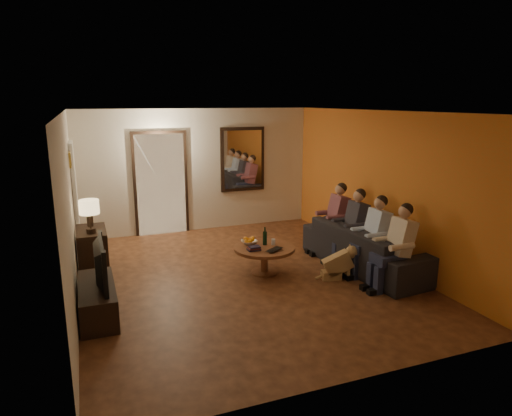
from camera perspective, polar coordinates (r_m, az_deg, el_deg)
name	(u,v)px	position (r m, az deg, el deg)	size (l,w,h in m)	color
floor	(245,277)	(7.39, -1.36, -8.65)	(5.00, 6.00, 0.01)	#412011
ceiling	(244,112)	(6.85, -1.48, 11.95)	(5.00, 6.00, 0.01)	white
back_wall	(198,171)	(9.84, -7.29, 4.67)	(5.00, 0.02, 2.60)	beige
front_wall	(352,261)	(4.40, 11.85, -6.44)	(5.00, 0.02, 2.60)	beige
left_wall	(70,212)	(6.63, -22.24, -0.45)	(0.02, 6.00, 2.60)	beige
right_wall	(381,187)	(8.17, 15.36, 2.52)	(0.02, 6.00, 2.60)	beige
orange_accent	(381,187)	(8.17, 15.30, 2.52)	(0.01, 6.00, 2.60)	orange
kitchen_doorway	(161,185)	(9.71, -11.81, 2.88)	(1.00, 0.06, 2.10)	#FFE0A5
door_trim	(161,185)	(9.70, -11.80, 2.87)	(1.12, 0.04, 2.22)	black
fridge_glimpse	(173,191)	(9.78, -10.33, 2.13)	(0.45, 0.03, 1.70)	silver
mirror_frame	(243,159)	(10.06, -1.69, 6.10)	(1.00, 0.05, 1.40)	black
mirror_glass	(243,159)	(10.03, -1.64, 6.08)	(0.86, 0.02, 1.26)	white
white_door	(76,198)	(8.93, -21.62, 1.12)	(0.06, 0.85, 2.04)	white
framed_art	(70,160)	(7.82, -22.24, 5.62)	(0.03, 0.28, 0.24)	#B28C33
art_canvas	(71,160)	(7.82, -22.13, 5.63)	(0.01, 0.22, 0.18)	brown
dresser	(93,252)	(7.85, -19.72, -5.20)	(0.45, 0.85, 0.75)	black
table_lamp	(90,216)	(7.46, -20.06, -1.00)	(0.30, 0.30, 0.54)	beige
flower_vase	(89,213)	(7.90, -20.10, -0.61)	(0.14, 0.14, 0.44)	red
tv_stand	(98,300)	(6.44, -19.19, -10.81)	(0.45, 1.28, 0.43)	black
tv	(94,263)	(6.26, -19.54, -6.55)	(0.13, 1.03, 0.59)	black
sofa	(367,247)	(7.91, 13.67, -4.72)	(0.97, 2.49, 0.73)	black
person_a	(397,250)	(7.10, 17.21, -5.04)	(0.60, 0.40, 1.20)	tan
person_b	(373,239)	(7.56, 14.42, -3.75)	(0.60, 0.40, 1.20)	tan
person_c	(353,229)	(8.03, 11.97, -2.61)	(0.60, 0.40, 1.20)	tan
person_d	(335,221)	(8.52, 9.80, -1.59)	(0.60, 0.40, 1.20)	tan
dog	(338,262)	(7.34, 10.19, -6.69)	(0.56, 0.24, 0.56)	tan
coffee_table	(264,260)	(7.49, 1.04, -6.51)	(1.00, 1.00, 0.45)	brown
bowl	(249,242)	(7.54, -0.85, -4.31)	(0.26, 0.26, 0.06)	white
oranges	(249,238)	(7.52, -0.86, -3.81)	(0.20, 0.20, 0.08)	orange
wine_bottle	(265,236)	(7.47, 1.12, -3.47)	(0.07, 0.07, 0.31)	black
wine_glass	(273,242)	(7.51, 2.18, -4.24)	(0.06, 0.06, 0.10)	silver
book_stack	(254,248)	(7.24, -0.28, -5.03)	(0.20, 0.15, 0.07)	black
laptop	(277,251)	(7.20, 2.62, -5.33)	(0.33, 0.21, 0.03)	black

